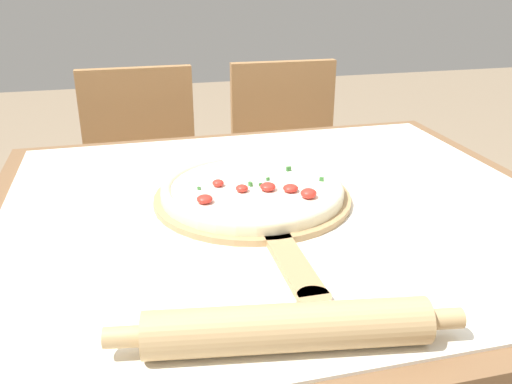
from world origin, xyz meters
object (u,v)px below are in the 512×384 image
pizza (252,189)px  chair_left (144,183)px  rolling_pin (287,328)px  pizza_peel (255,201)px  chair_right (288,170)px

pizza → chair_left: 0.87m
pizza → rolling_pin: bearing=-98.2°
pizza → rolling_pin: size_ratio=0.82×
rolling_pin → chair_left: (-0.12, 1.25, -0.29)m
pizza_peel → chair_right: chair_right is taller
chair_right → chair_left: bearing=-178.4°
rolling_pin → chair_left: chair_left is taller
rolling_pin → chair_right: bearing=72.6°
pizza_peel → chair_right: 0.92m
pizza → chair_right: bearing=67.8°
pizza → chair_right: size_ratio=0.40×
rolling_pin → chair_right: (0.39, 1.25, -0.29)m
pizza → chair_right: 0.91m
rolling_pin → pizza_peel: bearing=81.4°
pizza_peel → pizza: 0.03m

